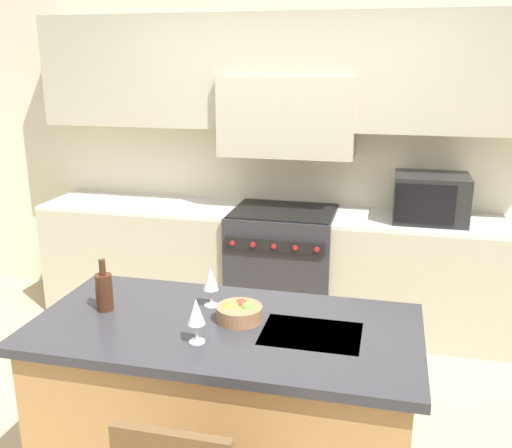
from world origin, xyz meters
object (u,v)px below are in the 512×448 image
object	(u,v)px
range_stove	(283,267)
fruit_bowl	(239,312)
wine_glass_far	(211,280)
wine_glass_near	(196,313)
microwave	(431,198)
wine_bottle	(104,291)

from	to	relation	value
range_stove	fruit_bowl	size ratio (longest dim) A/B	4.37
wine_glass_far	wine_glass_near	bearing A→B (deg)	-81.41
microwave	fruit_bowl	distance (m)	2.10
wine_bottle	microwave	bearing A→B (deg)	49.99
range_stove	wine_bottle	world-z (taller)	wine_bottle
range_stove	wine_glass_far	bearing A→B (deg)	-91.06
wine_bottle	fruit_bowl	xyz separation A→B (m)	(0.67, 0.04, -0.06)
range_stove	microwave	world-z (taller)	microwave
range_stove	wine_glass_far	world-z (taller)	wine_glass_far
wine_bottle	wine_glass_far	bearing A→B (deg)	18.40
range_stove	wine_bottle	distance (m)	2.03
microwave	wine_glass_near	size ratio (longest dim) A/B	2.58
microwave	wine_glass_near	xyz separation A→B (m)	(-1.06, -2.13, -0.07)
wine_glass_near	wine_glass_far	xyz separation A→B (m)	(-0.06, 0.38, 0.00)
wine_bottle	wine_glass_far	xyz separation A→B (m)	(0.49, 0.16, 0.04)
wine_glass_far	wine_bottle	bearing A→B (deg)	-161.60
microwave	wine_bottle	xyz separation A→B (m)	(-1.61, -1.91, -0.11)
range_stove	microwave	size ratio (longest dim) A/B	1.81
range_stove	wine_glass_far	xyz separation A→B (m)	(-0.03, -1.73, 0.56)
wine_bottle	wine_glass_far	world-z (taller)	wine_bottle
wine_bottle	wine_glass_far	size ratio (longest dim) A/B	1.28
wine_glass_far	fruit_bowl	xyz separation A→B (m)	(0.18, -0.12, -0.10)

